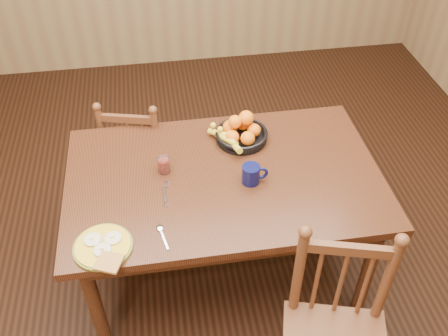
{
  "coord_description": "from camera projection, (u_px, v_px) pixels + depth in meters",
  "views": [
    {
      "loc": [
        -0.29,
        -1.84,
        2.48
      ],
      "look_at": [
        0.0,
        0.0,
        0.8
      ],
      "focal_mm": 40.0,
      "sensor_mm": 36.0,
      "label": 1
    }
  ],
  "objects": [
    {
      "name": "room",
      "position": [
        224.0,
        73.0,
        2.14
      ],
      "size": [
        4.52,
        5.02,
        2.72
      ],
      "color": "black",
      "rests_on": "ground"
    },
    {
      "name": "chair_far",
      "position": [
        139.0,
        154.0,
        3.18
      ],
      "size": [
        0.47,
        0.46,
        0.86
      ],
      "rotation": [
        0.0,
        0.0,
        2.89
      ],
      "color": "#522C18",
      "rests_on": "ground"
    },
    {
      "name": "fork",
      "position": [
        165.0,
        192.0,
        2.44
      ],
      "size": [
        0.03,
        0.18,
        0.0
      ],
      "rotation": [
        0.0,
        0.0,
        0.03
      ],
      "color": "silver",
      "rests_on": "dining_table"
    },
    {
      "name": "fruit_bowl",
      "position": [
        240.0,
        132.0,
        2.72
      ],
      "size": [
        0.32,
        0.32,
        0.17
      ],
      "color": "black",
      "rests_on": "dining_table"
    },
    {
      "name": "dining_table",
      "position": [
        224.0,
        187.0,
        2.6
      ],
      "size": [
        1.6,
        1.0,
        0.75
      ],
      "color": "black",
      "rests_on": "ground"
    },
    {
      "name": "breakfast_plate",
      "position": [
        103.0,
        247.0,
        2.18
      ],
      "size": [
        0.26,
        0.3,
        0.04
      ],
      "color": "#59601E",
      "rests_on": "dining_table"
    },
    {
      "name": "coffee_mug",
      "position": [
        252.0,
        174.0,
        2.47
      ],
      "size": [
        0.13,
        0.09,
        0.1
      ],
      "color": "#0A0C38",
      "rests_on": "dining_table"
    },
    {
      "name": "juice_glass",
      "position": [
        164.0,
        165.0,
        2.53
      ],
      "size": [
        0.06,
        0.06,
        0.09
      ],
      "color": "silver",
      "rests_on": "dining_table"
    },
    {
      "name": "spoon",
      "position": [
        161.0,
        232.0,
        2.26
      ],
      "size": [
        0.05,
        0.16,
        0.01
      ],
      "rotation": [
        0.0,
        0.0,
        0.21
      ],
      "color": "silver",
      "rests_on": "dining_table"
    }
  ]
}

